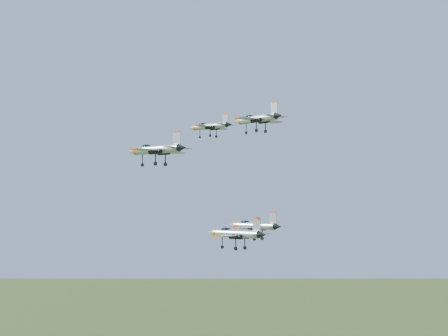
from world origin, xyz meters
The scene contains 5 objects.
jet_lead centered at (-17.25, 13.23, 138.18)m, with size 12.62×10.35×3.38m.
jet_left_high centered at (2.38, 3.17, 137.19)m, with size 13.53×11.41×3.64m.
jet_right_high centered at (-3.15, -19.93, 129.81)m, with size 13.75×11.29×3.69m.
jet_left_low centered at (2.85, 1.28, 116.30)m, with size 13.24×11.00×3.54m.
jet_right_low centered at (6.72, -10.23, 115.38)m, with size 13.50×11.19×3.61m.
Camera 1 is at (69.83, -98.30, 120.58)m, focal length 50.00 mm.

